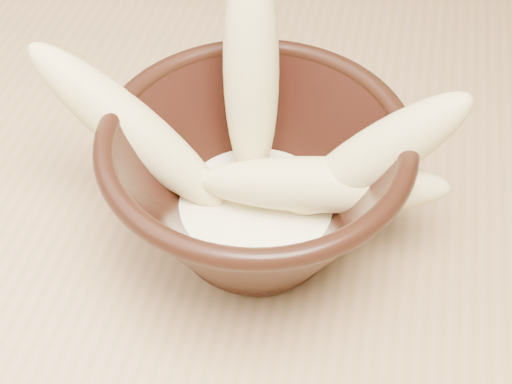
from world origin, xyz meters
TOP-DOWN VIEW (x-y plane):
  - table at (0.00, 0.00)m, footprint 1.20×0.80m
  - bowl at (-0.02, 0.01)m, footprint 0.20×0.20m
  - milk_puddle at (-0.02, 0.01)m, footprint 0.11×0.11m
  - banana_upright at (-0.03, 0.06)m, footprint 0.06×0.10m
  - banana_left at (-0.10, 0.02)m, footprint 0.16×0.07m
  - banana_right at (0.06, 0.03)m, footprint 0.14×0.07m
  - banana_across at (0.03, 0.02)m, footprint 0.17×0.06m

SIDE VIEW (x-z plane):
  - table at x=0.00m, z-range 0.30..1.05m
  - milk_puddle at x=-0.02m, z-range 0.78..0.79m
  - bowl at x=-0.02m, z-range 0.76..0.87m
  - banana_across at x=0.03m, z-range 0.79..0.84m
  - banana_right at x=0.06m, z-range 0.78..0.90m
  - banana_left at x=-0.10m, z-range 0.78..0.90m
  - banana_upright at x=-0.03m, z-range 0.78..0.95m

